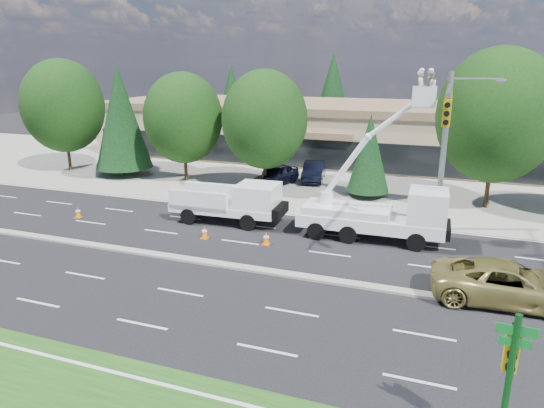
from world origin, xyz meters
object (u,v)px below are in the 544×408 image
at_px(utility_pickup, 233,206).
at_px(minivan, 508,283).
at_px(bucket_truck, 385,207).
at_px(signal_mast, 446,131).
at_px(street_sign_pole, 509,372).

xyz_separation_m(utility_pickup, minivan, (14.75, -5.62, -0.20)).
bearing_deg(bucket_truck, minivan, -45.36).
bearing_deg(bucket_truck, utility_pickup, 179.06).
bearing_deg(minivan, signal_mast, 22.10).
height_order(signal_mast, bucket_truck, bucket_truck).
height_order(street_sign_pole, utility_pickup, street_sign_pole).
height_order(street_sign_pole, minivan, street_sign_pole).
distance_m(utility_pickup, minivan, 15.79).
xyz_separation_m(signal_mast, bucket_truck, (-2.74, -0.83, -4.13)).
xyz_separation_m(signal_mast, street_sign_pole, (1.97, -15.45, -3.61)).
bearing_deg(utility_pickup, street_sign_pole, -49.32).
relative_size(signal_mast, bucket_truck, 1.11).
bearing_deg(signal_mast, bucket_truck, -163.10).
distance_m(street_sign_pole, minivan, 9.20).
distance_m(signal_mast, minivan, 8.81).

